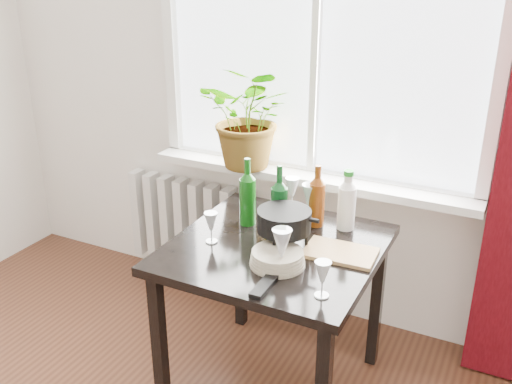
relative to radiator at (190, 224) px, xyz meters
The scene contains 18 objects.
window 1.43m from the radiator, ahead, with size 1.72×0.08×1.62m.
windowsill 0.87m from the radiator, ahead, with size 1.72×0.20×0.04m.
radiator is the anchor object (origin of this frame).
table 1.09m from the radiator, 36.54° to the right, with size 0.85×0.85×0.74m.
potted_plant 0.87m from the radiator, 10.00° to the right, with size 0.48×0.42×0.54m, color #28681B.
wine_bottle_left 0.97m from the radiator, 37.49° to the right, with size 0.07×0.07×0.32m, color #0E4A0E, non-canonical shape.
wine_bottle_right 1.09m from the radiator, 32.54° to the right, with size 0.07×0.07×0.31m, color #0C3E16, non-canonical shape.
bottle_amber 1.12m from the radiator, 21.79° to the right, with size 0.07×0.07×0.29m, color #6C300C, non-canonical shape.
cleaning_bottle 1.22m from the radiator, 18.06° to the right, with size 0.08×0.08×0.28m, color white, non-canonical shape.
wineglass_front_right 1.34m from the radiator, 40.33° to the right, with size 0.08×0.08×0.18m, color silver, non-canonical shape.
wineglass_far_right 1.54m from the radiator, 38.12° to the right, with size 0.06×0.06×0.14m, color silver, non-canonical shape.
wineglass_back_center 1.08m from the radiator, 22.31° to the right, with size 0.08×0.08×0.20m, color white, non-canonical shape.
wineglass_back_left 0.92m from the radiator, 18.81° to the right, with size 0.07×0.07×0.16m, color white, non-canonical shape.
wineglass_front_left 1.03m from the radiator, 50.73° to the right, with size 0.06×0.06×0.14m, color #B0B8BD, non-canonical shape.
plate_stack 1.27m from the radiator, 40.08° to the right, with size 0.22×0.22×0.06m, color beige.
fondue_pot 1.19m from the radiator, 35.80° to the right, with size 0.26×0.22×0.17m, color black, non-canonical shape.
tv_remote 1.40m from the radiator, 45.05° to the right, with size 0.05×0.16×0.02m, color black.
cutting_board 1.32m from the radiator, 27.63° to the right, with size 0.29×0.19×0.02m, color #AE844F.
Camera 1 is at (0.98, -0.39, 1.87)m, focal length 40.00 mm.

